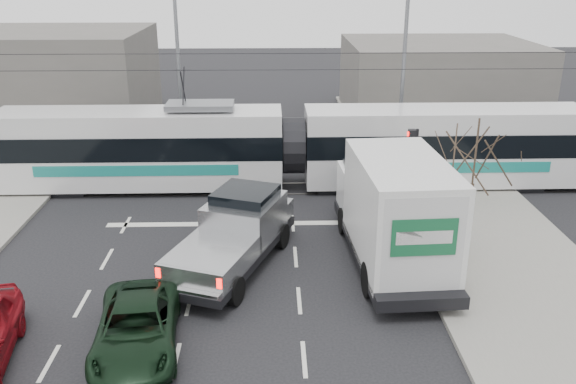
{
  "coord_description": "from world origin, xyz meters",
  "views": [
    {
      "loc": [
        0.92,
        -16.51,
        9.84
      ],
      "look_at": [
        1.48,
        4.8,
        1.8
      ],
      "focal_mm": 38.0,
      "sensor_mm": 36.0,
      "label": 1
    }
  ],
  "objects_px": {
    "tram": "(292,147)",
    "navy_pickup": "(380,188)",
    "box_truck": "(394,211)",
    "green_car": "(137,328)",
    "street_lamp_near": "(400,64)",
    "bare_tree": "(475,158)",
    "silver_pickup": "(236,231)",
    "traffic_signal": "(412,154)",
    "street_lamp_far": "(175,59)"
  },
  "relations": [
    {
      "from": "street_lamp_near",
      "to": "traffic_signal",
      "type": "bearing_deg",
      "value": -96.41
    },
    {
      "from": "bare_tree",
      "to": "green_car",
      "type": "xyz_separation_m",
      "value": [
        -10.38,
        -4.9,
        -3.14
      ]
    },
    {
      "from": "silver_pickup",
      "to": "navy_pickup",
      "type": "bearing_deg",
      "value": 59.83
    },
    {
      "from": "silver_pickup",
      "to": "tram",
      "type": "bearing_deg",
      "value": 94.82
    },
    {
      "from": "traffic_signal",
      "to": "navy_pickup",
      "type": "height_order",
      "value": "traffic_signal"
    },
    {
      "from": "bare_tree",
      "to": "street_lamp_near",
      "type": "relative_size",
      "value": 0.56
    },
    {
      "from": "navy_pickup",
      "to": "silver_pickup",
      "type": "bearing_deg",
      "value": -160.86
    },
    {
      "from": "navy_pickup",
      "to": "street_lamp_near",
      "type": "bearing_deg",
      "value": 53.97
    },
    {
      "from": "navy_pickup",
      "to": "green_car",
      "type": "height_order",
      "value": "navy_pickup"
    },
    {
      "from": "tram",
      "to": "navy_pickup",
      "type": "height_order",
      "value": "tram"
    },
    {
      "from": "tram",
      "to": "box_truck",
      "type": "distance_m",
      "value": 8.49
    },
    {
      "from": "street_lamp_near",
      "to": "silver_pickup",
      "type": "bearing_deg",
      "value": -123.95
    },
    {
      "from": "traffic_signal",
      "to": "box_truck",
      "type": "xyz_separation_m",
      "value": [
        -1.47,
        -4.08,
        -0.78
      ]
    },
    {
      "from": "street_lamp_far",
      "to": "tram",
      "type": "relative_size",
      "value": 0.34
    },
    {
      "from": "street_lamp_near",
      "to": "green_car",
      "type": "height_order",
      "value": "street_lamp_near"
    },
    {
      "from": "box_truck",
      "to": "green_car",
      "type": "xyz_separation_m",
      "value": [
        -7.78,
        -4.82,
        -1.31
      ]
    },
    {
      "from": "bare_tree",
      "to": "silver_pickup",
      "type": "bearing_deg",
      "value": 179.24
    },
    {
      "from": "street_lamp_near",
      "to": "tram",
      "type": "distance_m",
      "value": 7.34
    },
    {
      "from": "traffic_signal",
      "to": "tram",
      "type": "xyz_separation_m",
      "value": [
        -4.65,
        3.8,
        -0.8
      ]
    },
    {
      "from": "street_lamp_far",
      "to": "navy_pickup",
      "type": "height_order",
      "value": "street_lamp_far"
    },
    {
      "from": "silver_pickup",
      "to": "box_truck",
      "type": "xyz_separation_m",
      "value": [
        5.35,
        -0.19,
        0.76
      ]
    },
    {
      "from": "street_lamp_far",
      "to": "tram",
      "type": "bearing_deg",
      "value": -43.51
    },
    {
      "from": "bare_tree",
      "to": "navy_pickup",
      "type": "relative_size",
      "value": 0.97
    },
    {
      "from": "tram",
      "to": "navy_pickup",
      "type": "bearing_deg",
      "value": -40.31
    },
    {
      "from": "silver_pickup",
      "to": "bare_tree",
      "type": "bearing_deg",
      "value": 19.88
    },
    {
      "from": "box_truck",
      "to": "green_car",
      "type": "height_order",
      "value": "box_truck"
    },
    {
      "from": "silver_pickup",
      "to": "navy_pickup",
      "type": "height_order",
      "value": "silver_pickup"
    },
    {
      "from": "bare_tree",
      "to": "street_lamp_near",
      "type": "xyz_separation_m",
      "value": [
        -0.29,
        11.5,
        1.32
      ]
    },
    {
      "from": "bare_tree",
      "to": "street_lamp_far",
      "type": "bearing_deg",
      "value": 131.12
    },
    {
      "from": "traffic_signal",
      "to": "box_truck",
      "type": "height_order",
      "value": "box_truck"
    },
    {
      "from": "bare_tree",
      "to": "box_truck",
      "type": "bearing_deg",
      "value": -178.14
    },
    {
      "from": "navy_pickup",
      "to": "green_car",
      "type": "xyz_separation_m",
      "value": [
        -8.17,
        -9.7,
        -0.35
      ]
    },
    {
      "from": "silver_pickup",
      "to": "green_car",
      "type": "bearing_deg",
      "value": -95.18
    },
    {
      "from": "bare_tree",
      "to": "traffic_signal",
      "type": "bearing_deg",
      "value": 105.76
    },
    {
      "from": "street_lamp_far",
      "to": "green_car",
      "type": "relative_size",
      "value": 1.92
    },
    {
      "from": "street_lamp_near",
      "to": "silver_pickup",
      "type": "relative_size",
      "value": 1.28
    },
    {
      "from": "street_lamp_near",
      "to": "street_lamp_far",
      "type": "bearing_deg",
      "value": 170.13
    },
    {
      "from": "tram",
      "to": "navy_pickup",
      "type": "xyz_separation_m",
      "value": [
        3.57,
        -3.0,
        -0.93
      ]
    },
    {
      "from": "street_lamp_near",
      "to": "green_car",
      "type": "relative_size",
      "value": 1.92
    },
    {
      "from": "green_car",
      "to": "bare_tree",
      "type": "bearing_deg",
      "value": 19.09
    },
    {
      "from": "box_truck",
      "to": "bare_tree",
      "type": "bearing_deg",
      "value": -1.26
    },
    {
      "from": "tram",
      "to": "box_truck",
      "type": "xyz_separation_m",
      "value": [
        3.17,
        -7.88,
        0.02
      ]
    },
    {
      "from": "tram",
      "to": "traffic_signal",
      "type": "bearing_deg",
      "value": -39.49
    },
    {
      "from": "bare_tree",
      "to": "box_truck",
      "type": "distance_m",
      "value": 3.18
    },
    {
      "from": "street_lamp_far",
      "to": "green_car",
      "type": "xyz_separation_m",
      "value": [
        1.41,
        -18.4,
        -4.46
      ]
    },
    {
      "from": "street_lamp_far",
      "to": "navy_pickup",
      "type": "distance_m",
      "value": 13.58
    },
    {
      "from": "street_lamp_near",
      "to": "box_truck",
      "type": "bearing_deg",
      "value": -101.31
    },
    {
      "from": "silver_pickup",
      "to": "green_car",
      "type": "xyz_separation_m",
      "value": [
        -2.42,
        -5.01,
        -0.55
      ]
    },
    {
      "from": "bare_tree",
      "to": "silver_pickup",
      "type": "xyz_separation_m",
      "value": [
        -7.96,
        0.11,
        -2.59
      ]
    },
    {
      "from": "bare_tree",
      "to": "tram",
      "type": "relative_size",
      "value": 0.19
    }
  ]
}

